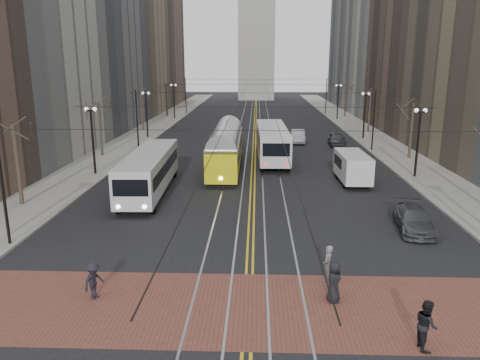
# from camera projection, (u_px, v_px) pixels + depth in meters

# --- Properties ---
(ground) EXTENTS (260.00, 260.00, 0.00)m
(ground) POSITION_uv_depth(u_px,v_px,m) (250.00, 265.00, 22.69)
(ground) COLOR black
(ground) RESTS_ON ground
(sidewalk_left) EXTENTS (5.00, 140.00, 0.15)m
(sidewalk_left) POSITION_uv_depth(u_px,v_px,m) (150.00, 130.00, 66.77)
(sidewalk_left) COLOR gray
(sidewalk_left) RESTS_ON ground
(sidewalk_right) EXTENTS (5.00, 140.00, 0.15)m
(sidewalk_right) POSITION_uv_depth(u_px,v_px,m) (361.00, 131.00, 65.72)
(sidewalk_right) COLOR gray
(sidewalk_right) RESTS_ON ground
(crosswalk_band) EXTENTS (25.00, 6.00, 0.01)m
(crosswalk_band) POSITION_uv_depth(u_px,v_px,m) (248.00, 307.00, 18.82)
(crosswalk_band) COLOR brown
(crosswalk_band) RESTS_ON ground
(streetcar_rails) EXTENTS (4.80, 130.00, 0.02)m
(streetcar_rails) POSITION_uv_depth(u_px,v_px,m) (255.00, 131.00, 66.26)
(streetcar_rails) COLOR gray
(streetcar_rails) RESTS_ON ground
(centre_lines) EXTENTS (0.42, 130.00, 0.01)m
(centre_lines) POSITION_uv_depth(u_px,v_px,m) (255.00, 131.00, 66.26)
(centre_lines) COLOR gold
(centre_lines) RESTS_ON ground
(building_left_mid) EXTENTS (16.00, 20.00, 34.00)m
(building_left_mid) POSITION_uv_depth(u_px,v_px,m) (70.00, 5.00, 63.92)
(building_left_mid) COLOR slate
(building_left_mid) RESTS_ON ground
(building_left_far) EXTENTS (16.00, 20.00, 40.00)m
(building_left_far) POSITION_uv_depth(u_px,v_px,m) (140.00, 12.00, 101.91)
(building_left_far) COLOR brown
(building_left_far) RESTS_ON ground
(building_right_mid) EXTENTS (16.00, 20.00, 34.00)m
(building_right_mid) POSITION_uv_depth(u_px,v_px,m) (447.00, 4.00, 62.13)
(building_right_mid) COLOR brown
(building_right_mid) RESTS_ON ground
(building_right_far) EXTENTS (16.00, 20.00, 40.00)m
(building_right_far) POSITION_uv_depth(u_px,v_px,m) (376.00, 11.00, 100.12)
(building_right_far) COLOR slate
(building_right_far) RESTS_ON ground
(lamp_posts) EXTENTS (27.60, 57.20, 5.60)m
(lamp_posts) POSITION_uv_depth(u_px,v_px,m) (254.00, 127.00, 49.84)
(lamp_posts) COLOR black
(lamp_posts) RESTS_ON ground
(street_trees) EXTENTS (31.68, 53.28, 5.60)m
(street_trees) POSITION_uv_depth(u_px,v_px,m) (255.00, 119.00, 56.13)
(street_trees) COLOR #382D23
(street_trees) RESTS_ON ground
(trolley_wires) EXTENTS (25.96, 120.00, 6.60)m
(trolley_wires) POSITION_uv_depth(u_px,v_px,m) (255.00, 112.00, 55.49)
(trolley_wires) COLOR black
(trolley_wires) RESTS_ON ground
(transit_bus) EXTENTS (2.98, 12.41, 3.08)m
(transit_bus) POSITION_uv_depth(u_px,v_px,m) (150.00, 173.00, 34.78)
(transit_bus) COLOR silver
(transit_bus) RESTS_ON ground
(streetcar) EXTENTS (2.65, 13.73, 3.23)m
(streetcar) POSITION_uv_depth(u_px,v_px,m) (226.00, 152.00, 42.28)
(streetcar) COLOR yellow
(streetcar) RESTS_ON ground
(rear_bus) EXTENTS (3.10, 12.74, 3.31)m
(rear_bus) POSITION_uv_depth(u_px,v_px,m) (272.00, 144.00, 46.43)
(rear_bus) COLOR silver
(rear_bus) RESTS_ON ground
(cargo_van) EXTENTS (2.23, 5.54, 2.43)m
(cargo_van) POSITION_uv_depth(u_px,v_px,m) (352.00, 168.00, 37.71)
(cargo_van) COLOR silver
(cargo_van) RESTS_ON ground
(sedan_grey) EXTENTS (2.06, 4.61, 1.54)m
(sedan_grey) POSITION_uv_depth(u_px,v_px,m) (337.00, 139.00, 54.54)
(sedan_grey) COLOR #3A3C41
(sedan_grey) RESTS_ON ground
(sedan_silver) EXTENTS (1.86, 4.77, 1.55)m
(sedan_silver) POSITION_uv_depth(u_px,v_px,m) (298.00, 136.00, 56.50)
(sedan_silver) COLOR #9C9EA4
(sedan_silver) RESTS_ON ground
(sedan_parked) EXTENTS (2.44, 4.83, 1.35)m
(sedan_parked) POSITION_uv_depth(u_px,v_px,m) (414.00, 219.00, 27.25)
(sedan_parked) COLOR #414349
(sedan_parked) RESTS_ON ground
(pedestrian_a) EXTENTS (0.61, 0.89, 1.75)m
(pedestrian_a) POSITION_uv_depth(u_px,v_px,m) (334.00, 282.00, 19.08)
(pedestrian_a) COLOR black
(pedestrian_a) RESTS_ON crosswalk_band
(pedestrian_b) EXTENTS (0.43, 0.65, 1.79)m
(pedestrian_b) POSITION_uv_depth(u_px,v_px,m) (328.00, 265.00, 20.61)
(pedestrian_b) COLOR slate
(pedestrian_b) RESTS_ON crosswalk_band
(pedestrian_c) EXTENTS (0.71, 0.89, 1.78)m
(pedestrian_c) POSITION_uv_depth(u_px,v_px,m) (426.00, 324.00, 15.96)
(pedestrian_c) COLOR black
(pedestrian_c) RESTS_ON crosswalk_band
(pedestrian_d) EXTENTS (0.97, 1.18, 1.58)m
(pedestrian_d) POSITION_uv_depth(u_px,v_px,m) (94.00, 281.00, 19.35)
(pedestrian_d) COLOR black
(pedestrian_d) RESTS_ON crosswalk_band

